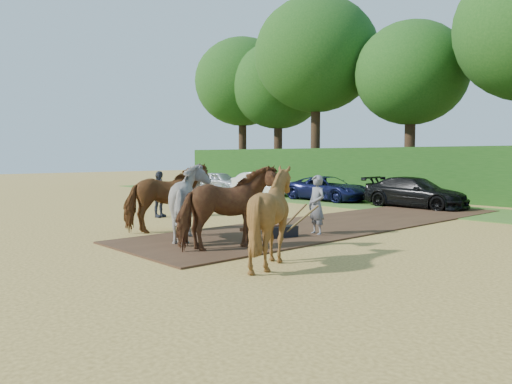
# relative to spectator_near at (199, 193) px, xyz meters

# --- Properties ---
(ground) EXTENTS (120.00, 120.00, 0.00)m
(ground) POSITION_rel_spectator_near_xyz_m (4.18, -4.66, -0.96)
(ground) COLOR gold
(ground) RESTS_ON ground
(earth_strip) EXTENTS (4.50, 17.00, 0.05)m
(earth_strip) POSITION_rel_spectator_near_xyz_m (5.68, 2.34, -0.93)
(earth_strip) COLOR #472D1C
(earth_strip) RESTS_ON ground
(grass_verge) EXTENTS (50.00, 5.00, 0.03)m
(grass_verge) POSITION_rel_spectator_near_xyz_m (4.18, 9.34, -0.94)
(grass_verge) COLOR #38601E
(grass_verge) RESTS_ON ground
(hedgerow) EXTENTS (46.00, 1.60, 3.00)m
(hedgerow) POSITION_rel_spectator_near_xyz_m (4.18, 13.84, 0.54)
(hedgerow) COLOR #14380F
(hedgerow) RESTS_ON ground
(spectator_near) EXTENTS (0.75, 0.95, 1.92)m
(spectator_near) POSITION_rel_spectator_near_xyz_m (0.00, 0.00, 0.00)
(spectator_near) COLOR #C6B39C
(spectator_near) RESTS_ON ground
(spectator_far) EXTENTS (0.68, 1.18, 1.90)m
(spectator_far) POSITION_rel_spectator_near_xyz_m (-0.57, -1.57, -0.01)
(spectator_far) COLOR #242730
(spectator_far) RESTS_ON ground
(plough_team) EXTENTS (7.85, 5.50, 2.29)m
(plough_team) POSITION_rel_spectator_near_xyz_m (6.00, -3.79, 0.18)
(plough_team) COLOR brown
(plough_team) RESTS_ON ground
(parked_cars) EXTENTS (35.17, 3.49, 1.48)m
(parked_cars) POSITION_rel_spectator_near_xyz_m (3.96, 9.32, -0.26)
(parked_cars) COLOR silver
(parked_cars) RESTS_ON ground
(treeline) EXTENTS (48.70, 10.60, 14.21)m
(treeline) POSITION_rel_spectator_near_xyz_m (2.49, 17.03, 8.01)
(treeline) COLOR #382616
(treeline) RESTS_ON ground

